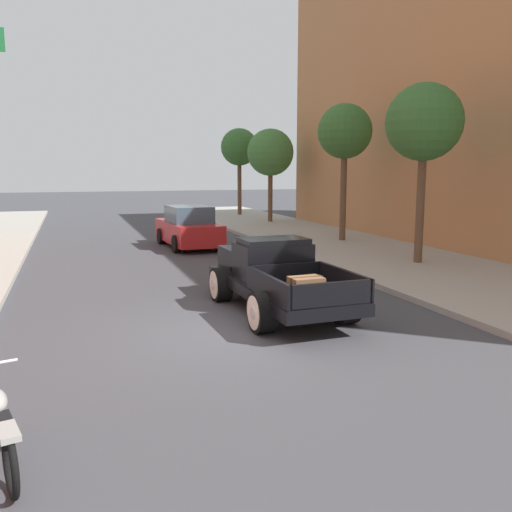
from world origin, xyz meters
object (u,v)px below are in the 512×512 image
(car_background_red, at_px, (189,228))
(street_tree_third, at_px, (270,153))
(street_tree_second, at_px, (345,133))
(hotrod_truck_black, at_px, (274,275))
(street_tree_nearest, at_px, (424,124))
(street_tree_farthest, at_px, (239,148))

(car_background_red, bearing_deg, street_tree_third, 50.89)
(street_tree_second, relative_size, street_tree_third, 1.08)
(hotrod_truck_black, distance_m, street_tree_nearest, 8.01)
(street_tree_nearest, distance_m, street_tree_third, 14.54)
(hotrod_truck_black, bearing_deg, car_background_red, 88.82)
(car_background_red, distance_m, street_tree_nearest, 9.74)
(street_tree_nearest, bearing_deg, street_tree_second, 86.74)
(street_tree_nearest, relative_size, street_tree_second, 0.99)
(street_tree_nearest, distance_m, street_tree_second, 5.77)
(hotrod_truck_black, height_order, street_tree_third, street_tree_third)
(hotrod_truck_black, distance_m, street_tree_second, 11.93)
(car_background_red, height_order, street_tree_third, street_tree_third)
(hotrod_truck_black, xyz_separation_m, street_tree_third, (6.55, 18.01, 3.23))
(street_tree_second, bearing_deg, street_tree_third, 89.88)
(hotrod_truck_black, distance_m, car_background_red, 10.22)
(street_tree_nearest, xyz_separation_m, street_tree_third, (0.35, 14.53, -0.47))
(car_background_red, relative_size, street_tree_second, 0.79)
(street_tree_third, height_order, street_tree_farthest, street_tree_farthest)
(street_tree_second, bearing_deg, car_background_red, 171.16)
(street_tree_nearest, xyz_separation_m, street_tree_second, (0.33, 5.76, 0.09))
(hotrod_truck_black, distance_m, street_tree_farthest, 24.20)
(street_tree_nearest, relative_size, street_tree_farthest, 1.00)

